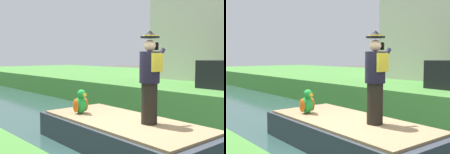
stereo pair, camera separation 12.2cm
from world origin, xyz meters
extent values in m
cube|color=#333842|center=(0.00, 0.43, 0.38)|extent=(1.93, 4.26, 0.56)
cube|color=#997A56|center=(0.00, 0.43, 0.69)|extent=(1.78, 3.91, 0.05)
cylinder|color=black|center=(0.14, -0.19, 1.12)|extent=(0.32, 0.32, 0.82)
cylinder|color=black|center=(0.14, -0.19, 1.84)|extent=(0.40, 0.40, 0.62)
cube|color=gold|center=(0.14, -0.38, 1.94)|extent=(0.28, 0.06, 0.36)
sphere|color=#DBA884|center=(0.14, -0.19, 2.27)|extent=(0.23, 0.23, 0.23)
cylinder|color=black|center=(0.14, -0.19, 2.43)|extent=(0.38, 0.38, 0.03)
cone|color=black|center=(0.14, -0.19, 2.50)|extent=(0.26, 0.26, 0.12)
cylinder|color=gold|center=(0.14, -0.19, 2.46)|extent=(0.29, 0.29, 0.02)
cylinder|color=black|center=(0.36, -0.23, 2.02)|extent=(0.38, 0.09, 0.43)
cube|color=black|center=(0.27, -0.25, 2.26)|extent=(0.03, 0.08, 0.15)
ellipsoid|color=green|center=(-0.30, 1.56, 0.91)|extent=(0.26, 0.32, 0.40)
sphere|color=green|center=(-0.30, 1.52, 1.18)|extent=(0.20, 0.20, 0.20)
cone|color=yellow|center=(-0.30, 1.42, 1.17)|extent=(0.09, 0.09, 0.09)
ellipsoid|color=orange|center=(-0.44, 1.56, 0.91)|extent=(0.08, 0.20, 0.32)
ellipsoid|color=orange|center=(-0.16, 1.56, 0.91)|extent=(0.08, 0.20, 0.32)
camera|label=1|loc=(-4.07, -3.83, 2.06)|focal=44.94mm
camera|label=2|loc=(-3.97, -3.91, 2.06)|focal=44.94mm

